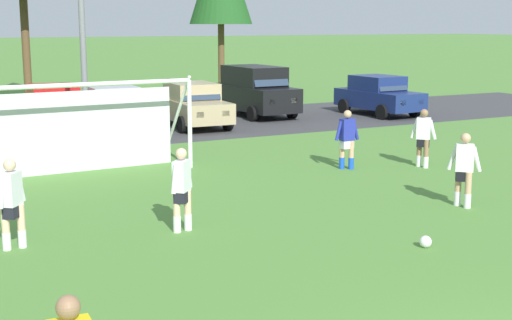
% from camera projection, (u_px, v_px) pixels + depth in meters
% --- Properties ---
extents(ground_plane, '(400.00, 400.00, 0.00)m').
position_uv_depth(ground_plane, '(133.00, 166.00, 20.43)').
color(ground_plane, '#518438').
extents(parking_lot_strip, '(52.00, 8.40, 0.01)m').
position_uv_depth(parking_lot_strip, '(72.00, 132.00, 26.72)').
color(parking_lot_strip, '#3D3D3F').
rests_on(parking_lot_strip, ground).
extents(soccer_ball, '(0.22, 0.22, 0.22)m').
position_uv_depth(soccer_ball, '(426.00, 242.00, 12.94)').
color(soccer_ball, white).
rests_on(soccer_ball, ground).
extents(soccer_goal, '(7.48, 2.21, 2.57)m').
position_uv_depth(soccer_goal, '(50.00, 128.00, 18.82)').
color(soccer_goal, white).
rests_on(soccer_goal, ground).
extents(player_striker_near, '(0.56, 0.60, 1.64)m').
position_uv_depth(player_striker_near, '(464.00, 170.00, 15.70)').
color(player_striker_near, tan).
rests_on(player_striker_near, ground).
extents(player_midfield_center, '(0.53, 0.63, 1.64)m').
position_uv_depth(player_midfield_center, '(423.00, 138.00, 20.07)').
color(player_midfield_center, '#936B4C').
rests_on(player_midfield_center, ground).
extents(player_defender_far, '(0.63, 0.53, 1.64)m').
position_uv_depth(player_defender_far, '(182.00, 190.00, 13.83)').
color(player_defender_far, beige).
rests_on(player_defender_far, ground).
extents(player_winger_left, '(0.73, 0.31, 1.64)m').
position_uv_depth(player_winger_left, '(347.00, 140.00, 19.82)').
color(player_winger_left, tan).
rests_on(player_winger_left, ground).
extents(player_winger_right, '(0.59, 0.57, 1.64)m').
position_uv_depth(player_winger_right, '(12.00, 204.00, 12.74)').
color(player_winger_right, beige).
rests_on(player_winger_right, ground).
extents(parked_car_slot_center, '(2.23, 4.30, 1.72)m').
position_uv_depth(parked_car_slot_center, '(54.00, 108.00, 26.84)').
color(parked_car_slot_center, red).
rests_on(parked_car_slot_center, ground).
extents(parked_car_slot_center_right, '(2.15, 4.26, 1.72)m').
position_uv_depth(parked_car_slot_center_right, '(113.00, 109.00, 26.38)').
color(parked_car_slot_center_right, '#B2B2BC').
rests_on(parked_car_slot_center_right, ground).
extents(parked_car_slot_right, '(2.20, 4.28, 1.72)m').
position_uv_depth(parked_car_slot_right, '(193.00, 105.00, 27.85)').
color(parked_car_slot_right, tan).
rests_on(parked_car_slot_right, ground).
extents(parked_car_slot_far_right, '(2.22, 4.64, 2.16)m').
position_uv_depth(parked_car_slot_far_right, '(256.00, 91.00, 31.18)').
color(parked_car_slot_far_right, black).
rests_on(parked_car_slot_far_right, ground).
extents(parked_car_slot_end, '(2.21, 4.29, 1.72)m').
position_uv_depth(parked_car_slot_end, '(379.00, 95.00, 31.62)').
color(parked_car_slot_end, navy).
rests_on(parked_car_slot_end, ground).
extents(street_lamp, '(2.00, 0.32, 7.11)m').
position_uv_depth(street_lamp, '(89.00, 33.00, 21.35)').
color(street_lamp, slate).
rests_on(street_lamp, ground).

